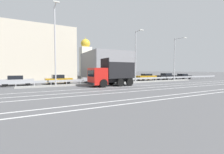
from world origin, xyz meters
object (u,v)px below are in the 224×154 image
Objects in this scene: parked_car_4 at (123,78)px; parked_car_6 at (166,76)px; street_lamp_2 at (136,54)px; parked_car_7 at (183,76)px; median_road_sign at (132,76)px; street_lamp_3 at (175,57)px; parked_car_5 at (146,77)px; parked_car_3 at (93,79)px; street_lamp_1 at (55,43)px; parked_car_2 at (59,79)px; dump_truck at (107,77)px; parked_car_1 at (17,81)px; church_tower at (86,58)px.

parked_car_4 is 11.30m from parked_car_6.
street_lamp_2 is 2.11× the size of parked_car_7.
median_road_sign is 10.96m from street_lamp_3.
parked_car_7 is (17.00, -0.13, -0.01)m from parked_car_4.
street_lamp_3 is at bearing -0.86° from median_road_sign.
parked_car_3 is at bearing 93.82° from parked_car_5.
parked_car_6 is at bearing -85.14° from parked_car_7.
parked_car_7 is (29.62, 3.71, -5.00)m from street_lamp_1.
parked_car_4 is at bearing 86.79° from parked_car_2.
street_lamp_3 is (16.30, 2.52, 3.43)m from dump_truck.
dump_truck reaches higher than median_road_sign.
parked_car_1 is (-27.26, 3.84, -4.01)m from street_lamp_3.
dump_truck is 0.46× the size of church_tower.
street_lamp_3 is at bearing -73.65° from church_tower.
parked_car_3 is at bearing 83.02° from parked_car_2.
street_lamp_2 is 1.91× the size of parked_car_4.
parked_car_4 is at bearing -47.75° from dump_truck.
parked_car_4 is at bearing 83.01° from median_road_sign.
street_lamp_3 is (9.69, 0.08, -0.09)m from street_lamp_2.
street_lamp_3 is (22.55, 0.11, -0.94)m from street_lamp_1.
parked_car_1 is 1.08× the size of parked_car_2.
median_road_sign is 0.48× the size of parked_car_4.
street_lamp_1 is 1.18× the size of street_lamp_2.
street_lamp_2 is 2.18× the size of parked_car_2.
street_lamp_1 is 2.56× the size of parked_car_2.
parked_car_7 is (11.33, -0.08, -0.07)m from parked_car_5.
parked_car_4 is at bearing 93.61° from street_lamp_2.
dump_truck is at bearing -155.70° from median_road_sign.
parked_car_6 is (11.74, 3.44, -0.44)m from median_road_sign.
street_lamp_2 reaches higher than median_road_sign.
parked_car_2 is 5.59m from parked_car_3.
parked_car_4 is 17.00m from parked_car_7.
parked_car_2 is 23.04m from parked_car_6.
parked_car_6 is 0.35× the size of church_tower.
parked_car_3 is at bearing -4.31° from dump_truck.
parked_car_6 is at bearing 18.37° from street_lamp_2.
parked_car_6 reaches higher than parked_car_4.
street_lamp_1 is at bearing -178.76° from median_road_sign.
street_lamp_1 reaches higher than median_road_sign.
church_tower reaches higher than dump_truck.
parked_car_2 is at bearing 161.72° from street_lamp_2.
parked_car_3 is at bearing 151.18° from street_lamp_2.
median_road_sign is at bearing 161.08° from street_lamp_2.
median_road_sign is 11.90m from parked_car_2.
parked_car_2 is at bearing -115.61° from church_tower.
median_road_sign is at bearing 64.98° from parked_car_3.
church_tower is at bearing 12.54° from parked_car_5.
parked_car_3 is 23.16m from parked_car_7.
street_lamp_1 is 8.90m from parked_car_3.
dump_truck is 8.37m from parked_car_2.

